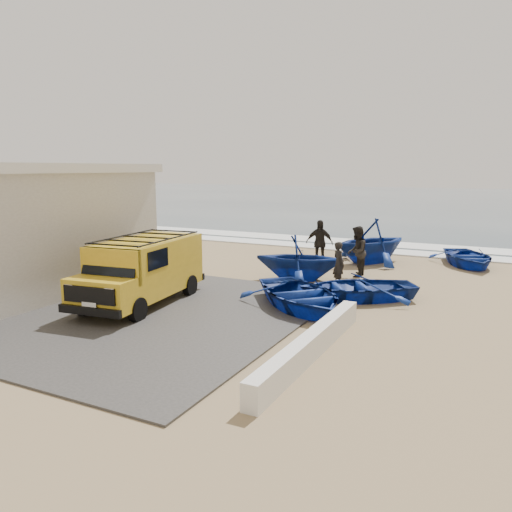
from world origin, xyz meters
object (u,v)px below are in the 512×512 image
at_px(boat_near_left, 300,295).
at_px(fisherman_front, 339,264).
at_px(van, 143,268).
at_px(fisherman_back, 319,243).
at_px(boat_far_right, 467,257).
at_px(boat_far_left, 371,241).
at_px(boat_near_right, 357,287).
at_px(parapet, 311,345).
at_px(fisherman_middle, 357,252).
at_px(boat_mid_left, 299,258).

relative_size(boat_near_left, fisherman_front, 2.58).
bearing_deg(van, fisherman_back, 64.83).
bearing_deg(fisherman_front, boat_far_right, -77.77).
relative_size(boat_near_left, fisherman_back, 2.07).
height_order(boat_far_left, fisherman_back, fisherman_back).
bearing_deg(boat_near_right, van, -90.41).
relative_size(parapet, boat_near_right, 1.61).
bearing_deg(boat_far_right, fisherman_back, -175.98).
height_order(parapet, fisherman_middle, fisherman_middle).
distance_m(boat_far_right, fisherman_front, 7.19).
bearing_deg(fisherman_middle, parapet, 5.35).
bearing_deg(fisherman_middle, boat_near_left, -6.83).
xyz_separation_m(boat_near_right, boat_mid_left, (-2.71, 1.79, 0.46)).
xyz_separation_m(van, boat_near_right, (5.73, 3.52, -0.73)).
xyz_separation_m(fisherman_front, fisherman_middle, (0.13, 1.83, 0.18)).
relative_size(van, boat_near_right, 1.35).
bearing_deg(boat_far_left, parapet, -49.59).
xyz_separation_m(boat_near_left, boat_far_right, (3.94, 9.45, -0.04)).
bearing_deg(boat_near_left, fisherman_front, 41.87).
xyz_separation_m(boat_near_right, boat_far_right, (2.73, 7.59, -0.00)).
bearing_deg(boat_near_left, boat_near_right, 10.78).
xyz_separation_m(van, boat_near_left, (4.51, 1.66, -0.69)).
height_order(fisherman_front, fisherman_middle, fisherman_middle).
distance_m(boat_near_left, boat_far_right, 10.24).
height_order(parapet, boat_near_right, boat_near_right).
relative_size(boat_near_right, boat_far_right, 1.01).
xyz_separation_m(boat_far_left, fisherman_back, (-1.82, -1.62, 0.00)).
relative_size(boat_mid_left, boat_far_left, 0.86).
bearing_deg(fisherman_back, boat_far_right, 17.29).
bearing_deg(fisherman_middle, fisherman_back, -128.75).
height_order(boat_far_left, boat_far_right, boat_far_left).
relative_size(boat_mid_left, fisherman_front, 2.02).
relative_size(parapet, fisherman_middle, 3.06).
bearing_deg(boat_far_left, fisherman_front, -56.69).
bearing_deg(fisherman_front, parapet, 147.19).
distance_m(boat_near_left, fisherman_front, 3.40).
bearing_deg(boat_far_right, fisherman_front, -144.54).
distance_m(boat_mid_left, boat_far_right, 7.97).
bearing_deg(boat_near_left, boat_far_right, 21.37).
height_order(parapet, fisherman_back, fisherman_back).
xyz_separation_m(boat_far_right, fisherman_back, (-5.71, -2.84, 0.61)).
height_order(boat_near_left, boat_far_left, boat_far_left).
relative_size(parapet, fisherman_front, 3.77).
bearing_deg(van, boat_near_right, 24.74).
height_order(boat_near_right, boat_mid_left, boat_mid_left).
distance_m(boat_far_right, fisherman_back, 6.41).
bearing_deg(boat_mid_left, fisherman_middle, -63.33).
bearing_deg(van, fisherman_middle, 48.39).
distance_m(parapet, fisherman_middle, 8.82).
bearing_deg(boat_far_right, boat_mid_left, -155.53).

